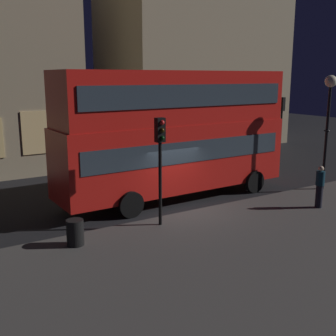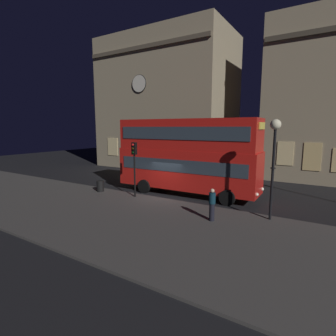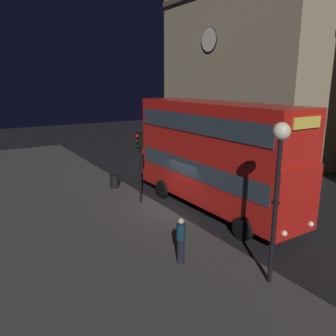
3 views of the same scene
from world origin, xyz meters
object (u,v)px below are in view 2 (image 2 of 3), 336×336
Objects in this scene: double_decker_bus at (186,153)px; pedestrian at (212,204)px; traffic_light_near_kerb at (134,158)px; street_lamp at (274,144)px; litter_bin at (100,186)px.

double_decker_bus is 6.51m from pedestrian.
traffic_light_near_kerb reaches higher than pedestrian.
traffic_light_near_kerb is 2.22× the size of pedestrian.
street_lamp reaches higher than traffic_light_near_kerb.
traffic_light_near_kerb is 9.26m from street_lamp.
traffic_light_near_kerb is 4.05m from litter_bin.
street_lamp is (9.17, 0.15, 1.28)m from traffic_light_near_kerb.
traffic_light_near_kerb is 4.63× the size of litter_bin.
double_decker_bus is at bearing 28.37° from litter_bin.
street_lamp is at bearing 1.46° from litter_bin.
traffic_light_near_kerb is at bearing -179.07° from street_lamp.
double_decker_bus is 6.25× the size of pedestrian.
pedestrian is at bearing -50.34° from double_decker_bus.
street_lamp reaches higher than litter_bin.
litter_bin is (-5.83, -3.15, -2.61)m from double_decker_bus.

